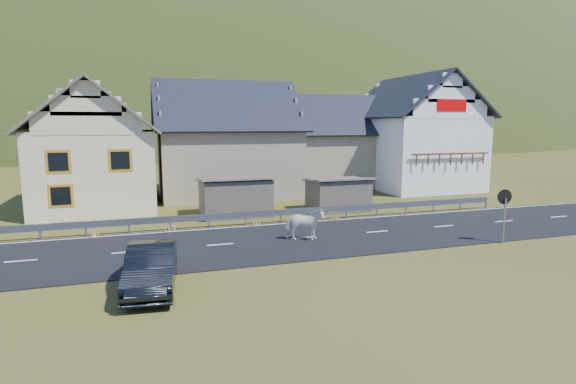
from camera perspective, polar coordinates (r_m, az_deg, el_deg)
name	(u,v)px	position (r m, az deg, el deg)	size (l,w,h in m)	color
ground	(303,239)	(21.71, 1.92, -5.93)	(160.00, 160.00, 0.00)	#384012
road	(303,238)	(21.70, 1.92, -5.88)	(60.00, 7.00, 0.04)	black
lane_markings	(303,238)	(21.70, 1.92, -5.81)	(60.00, 6.60, 0.01)	silver
guardrail	(281,213)	(24.99, -0.92, -2.65)	(28.10, 0.09, 0.75)	#93969B
shed_left	(235,197)	(27.11, -6.72, -0.65)	(4.30, 3.30, 2.40)	#6B5F51
shed_right	(338,195)	(28.61, 6.36, -0.35)	(3.80, 2.90, 2.20)	#6B5F51
house_cream	(96,141)	(31.91, -23.15, 6.00)	(7.80, 9.80, 8.30)	#FBE5B2
house_stone_a	(226,134)	(35.30, -7.91, 7.26)	(10.80, 9.80, 8.90)	gray
house_stone_b	(334,137)	(40.16, 5.88, 6.90)	(9.80, 8.80, 8.10)	gray
house_white	(413,128)	(40.36, 15.55, 7.82)	(8.80, 10.80, 9.70)	white
mountain	(174,182)	(201.74, -14.25, 1.23)	(440.00, 280.00, 260.00)	#2C3E12
horse	(304,224)	(21.11, 2.08, -4.10)	(1.82, 0.83, 1.53)	white
car	(151,267)	(15.89, -16.96, -9.11)	(1.54, 4.43, 1.46)	black
traffic_mirror	(504,204)	(22.84, 25.78, -1.35)	(0.70, 0.23, 2.51)	#93969B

